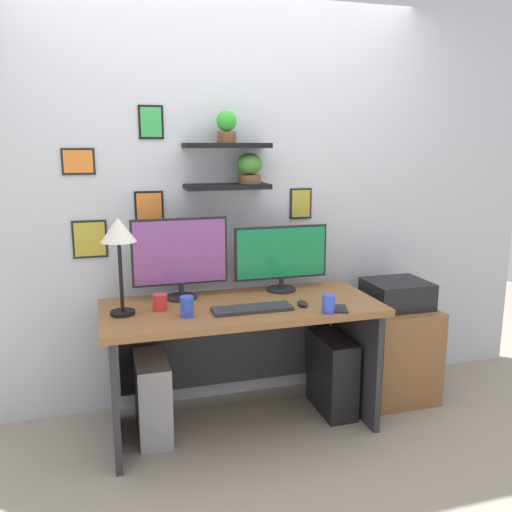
{
  "coord_description": "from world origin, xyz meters",
  "views": [
    {
      "loc": [
        -0.74,
        -2.81,
        1.64
      ],
      "look_at": [
        0.1,
        0.05,
        1.01
      ],
      "focal_mm": 37.43,
      "sensor_mm": 36.0,
      "label": 1
    }
  ],
  "objects_px": {
    "computer_tower_right": "(332,374)",
    "desk": "(239,336)",
    "water_cup": "(187,307)",
    "pen_cup": "(328,304)",
    "drawer_cabinet": "(394,351)",
    "keyboard": "(252,309)",
    "computer_mouse": "(303,304)",
    "desk_lamp": "(119,237)",
    "coffee_mug": "(160,302)",
    "printer": "(397,294)",
    "computer_tower_left": "(153,397)",
    "monitor_left": "(180,256)",
    "cell_phone": "(340,309)",
    "monitor_right": "(281,256)"
  },
  "relations": [
    {
      "from": "cell_phone",
      "to": "drawer_cabinet",
      "type": "relative_size",
      "value": 0.23
    },
    {
      "from": "cell_phone",
      "to": "pen_cup",
      "type": "distance_m",
      "value": 0.1
    },
    {
      "from": "monitor_left",
      "to": "pen_cup",
      "type": "bearing_deg",
      "value": -34.7
    },
    {
      "from": "computer_tower_left",
      "to": "computer_tower_right",
      "type": "xyz_separation_m",
      "value": [
        1.1,
        -0.02,
        0.01
      ]
    },
    {
      "from": "desk",
      "to": "drawer_cabinet",
      "type": "relative_size",
      "value": 2.57
    },
    {
      "from": "computer_mouse",
      "to": "desk_lamp",
      "type": "distance_m",
      "value": 1.06
    },
    {
      "from": "desk",
      "to": "keyboard",
      "type": "distance_m",
      "value": 0.29
    },
    {
      "from": "coffee_mug",
      "to": "pen_cup",
      "type": "height_order",
      "value": "pen_cup"
    },
    {
      "from": "monitor_left",
      "to": "water_cup",
      "type": "height_order",
      "value": "monitor_left"
    },
    {
      "from": "pen_cup",
      "to": "desk",
      "type": "bearing_deg",
      "value": 140.74
    },
    {
      "from": "desk_lamp",
      "to": "cell_phone",
      "type": "relative_size",
      "value": 3.72
    },
    {
      "from": "computer_tower_right",
      "to": "desk",
      "type": "bearing_deg",
      "value": 177.34
    },
    {
      "from": "water_cup",
      "to": "drawer_cabinet",
      "type": "xyz_separation_m",
      "value": [
        1.4,
        0.24,
        -0.5
      ]
    },
    {
      "from": "drawer_cabinet",
      "to": "monitor_left",
      "type": "bearing_deg",
      "value": 175.61
    },
    {
      "from": "computer_tower_right",
      "to": "printer",
      "type": "bearing_deg",
      "value": 10.08
    },
    {
      "from": "coffee_mug",
      "to": "computer_tower_right",
      "type": "xyz_separation_m",
      "value": [
        1.04,
        0.01,
        -0.56
      ]
    },
    {
      "from": "desk",
      "to": "coffee_mug",
      "type": "bearing_deg",
      "value": -175.65
    },
    {
      "from": "drawer_cabinet",
      "to": "keyboard",
      "type": "bearing_deg",
      "value": -166.99
    },
    {
      "from": "desk",
      "to": "drawer_cabinet",
      "type": "height_order",
      "value": "desk"
    },
    {
      "from": "coffee_mug",
      "to": "water_cup",
      "type": "relative_size",
      "value": 0.82
    },
    {
      "from": "monitor_left",
      "to": "printer",
      "type": "xyz_separation_m",
      "value": [
        1.38,
        -0.11,
        -0.31
      ]
    },
    {
      "from": "computer_tower_right",
      "to": "water_cup",
      "type": "bearing_deg",
      "value": -170.22
    },
    {
      "from": "water_cup",
      "to": "drawer_cabinet",
      "type": "distance_m",
      "value": 1.5
    },
    {
      "from": "coffee_mug",
      "to": "printer",
      "type": "xyz_separation_m",
      "value": [
        1.52,
        0.09,
        -0.1
      ]
    },
    {
      "from": "keyboard",
      "to": "computer_mouse",
      "type": "xyz_separation_m",
      "value": [
        0.29,
        -0.0,
        0.01
      ]
    },
    {
      "from": "monitor_left",
      "to": "desk_lamp",
      "type": "bearing_deg",
      "value": -147.99
    },
    {
      "from": "water_cup",
      "to": "monitor_left",
      "type": "bearing_deg",
      "value": 86.46
    },
    {
      "from": "desk_lamp",
      "to": "coffee_mug",
      "type": "relative_size",
      "value": 5.79
    },
    {
      "from": "cell_phone",
      "to": "drawer_cabinet",
      "type": "xyz_separation_m",
      "value": [
        0.57,
        0.36,
        -0.45
      ]
    },
    {
      "from": "water_cup",
      "to": "printer",
      "type": "bearing_deg",
      "value": 9.88
    },
    {
      "from": "drawer_cabinet",
      "to": "computer_tower_left",
      "type": "xyz_separation_m",
      "value": [
        -1.58,
        -0.07,
        -0.07
      ]
    },
    {
      "from": "monitor_left",
      "to": "computer_tower_left",
      "type": "height_order",
      "value": "monitor_left"
    },
    {
      "from": "pen_cup",
      "to": "drawer_cabinet",
      "type": "relative_size",
      "value": 0.16
    },
    {
      "from": "desk",
      "to": "desk_lamp",
      "type": "xyz_separation_m",
      "value": [
        -0.66,
        -0.05,
        0.63
      ]
    },
    {
      "from": "keyboard",
      "to": "computer_tower_right",
      "type": "distance_m",
      "value": 0.78
    },
    {
      "from": "desk_lamp",
      "to": "keyboard",
      "type": "bearing_deg",
      "value": -10.75
    },
    {
      "from": "computer_tower_left",
      "to": "printer",
      "type": "bearing_deg",
      "value": 2.4
    },
    {
      "from": "coffee_mug",
      "to": "keyboard",
      "type": "bearing_deg",
      "value": -17.03
    },
    {
      "from": "computer_tower_left",
      "to": "water_cup",
      "type": "bearing_deg",
      "value": -43.99
    },
    {
      "from": "desk",
      "to": "desk_lamp",
      "type": "distance_m",
      "value": 0.91
    },
    {
      "from": "desk",
      "to": "water_cup",
      "type": "bearing_deg",
      "value": -150.77
    },
    {
      "from": "desk",
      "to": "monitor_right",
      "type": "distance_m",
      "value": 0.55
    },
    {
      "from": "water_cup",
      "to": "drawer_cabinet",
      "type": "height_order",
      "value": "water_cup"
    },
    {
      "from": "printer",
      "to": "computer_mouse",
      "type": "bearing_deg",
      "value": -162.0
    },
    {
      "from": "desk",
      "to": "monitor_left",
      "type": "bearing_deg",
      "value": 152.18
    },
    {
      "from": "pen_cup",
      "to": "computer_mouse",
      "type": "bearing_deg",
      "value": 121.12
    },
    {
      "from": "monitor_left",
      "to": "printer",
      "type": "relative_size",
      "value": 1.46
    },
    {
      "from": "desk_lamp",
      "to": "computer_tower_left",
      "type": "distance_m",
      "value": 0.95
    },
    {
      "from": "desk",
      "to": "computer_tower_right",
      "type": "distance_m",
      "value": 0.66
    },
    {
      "from": "water_cup",
      "to": "computer_tower_right",
      "type": "height_order",
      "value": "water_cup"
    }
  ]
}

